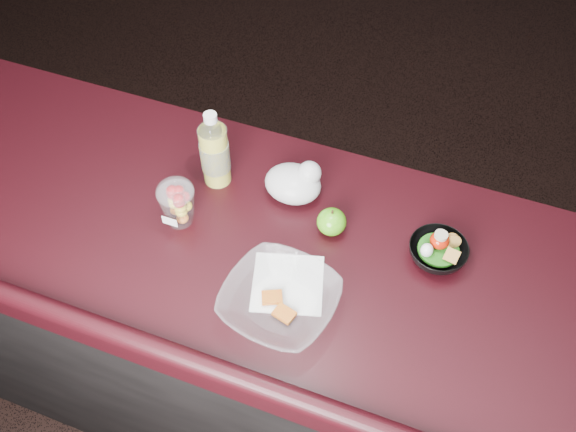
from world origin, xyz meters
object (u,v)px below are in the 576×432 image
object	(u,v)px
fruit_cup	(177,202)
green_apple	(332,222)
snack_bowl	(438,251)
takeout_bowl	(280,301)
lemonade_bottle	(215,154)

from	to	relation	value
fruit_cup	green_apple	xyz separation A→B (m)	(0.36, 0.10, -0.03)
fruit_cup	snack_bowl	bearing A→B (deg)	10.31
fruit_cup	takeout_bowl	distance (m)	0.35
lemonade_bottle	fruit_cup	xyz separation A→B (m)	(-0.03, -0.16, -0.03)
lemonade_bottle	takeout_bowl	xyz separation A→B (m)	(0.29, -0.30, -0.06)
fruit_cup	green_apple	size ratio (longest dim) A/B	1.75
lemonade_bottle	fruit_cup	size ratio (longest dim) A/B	1.72
lemonade_bottle	takeout_bowl	size ratio (longest dim) A/B	0.79
green_apple	lemonade_bottle	bearing A→B (deg)	170.41
green_apple	takeout_bowl	bearing A→B (deg)	-98.57
lemonade_bottle	snack_bowl	bearing A→B (deg)	-4.29
fruit_cup	takeout_bowl	xyz separation A→B (m)	(0.32, -0.15, -0.04)
snack_bowl	takeout_bowl	bearing A→B (deg)	-138.59
snack_bowl	takeout_bowl	distance (m)	0.39
fruit_cup	green_apple	distance (m)	0.37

